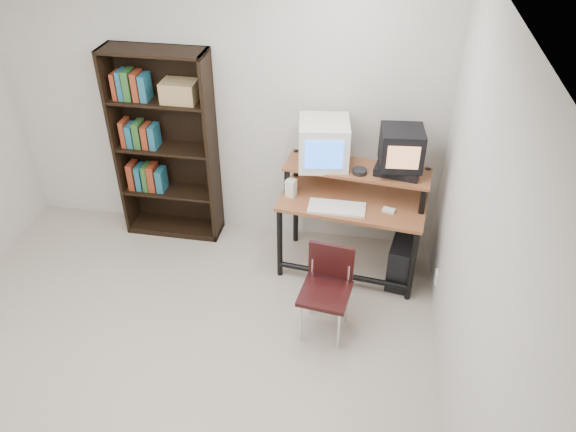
% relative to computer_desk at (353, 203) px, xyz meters
% --- Properties ---
extents(floor, '(4.00, 4.00, 0.01)m').
position_rel_computer_desk_xyz_m(floor, '(-1.25, -1.54, -0.70)').
color(floor, '#B6A997').
rests_on(floor, ground).
extents(ceiling, '(4.00, 4.00, 0.01)m').
position_rel_computer_desk_xyz_m(ceiling, '(-1.25, -1.54, 1.91)').
color(ceiling, white).
rests_on(ceiling, back_wall).
extents(back_wall, '(4.00, 0.01, 2.60)m').
position_rel_computer_desk_xyz_m(back_wall, '(-1.25, 0.46, 0.61)').
color(back_wall, beige).
rests_on(back_wall, floor).
extents(right_wall, '(0.01, 4.00, 2.60)m').
position_rel_computer_desk_xyz_m(right_wall, '(0.75, -1.54, 0.61)').
color(right_wall, beige).
rests_on(right_wall, floor).
extents(computer_desk, '(1.28, 0.74, 0.98)m').
position_rel_computer_desk_xyz_m(computer_desk, '(0.00, 0.00, 0.00)').
color(computer_desk, brown).
rests_on(computer_desk, floor).
extents(crt_monitor, '(0.46, 0.47, 0.39)m').
position_rel_computer_desk_xyz_m(crt_monitor, '(-0.29, 0.14, 0.47)').
color(crt_monitor, white).
rests_on(crt_monitor, computer_desk).
extents(vcr, '(0.40, 0.32, 0.08)m').
position_rel_computer_desk_xyz_m(vcr, '(0.34, 0.08, 0.32)').
color(vcr, black).
rests_on(vcr, computer_desk).
extents(crt_tv, '(0.37, 0.37, 0.32)m').
position_rel_computer_desk_xyz_m(crt_tv, '(0.35, 0.08, 0.52)').
color(crt_tv, black).
rests_on(crt_tv, vcr).
extents(cd_spindle, '(0.13, 0.13, 0.05)m').
position_rel_computer_desk_xyz_m(cd_spindle, '(0.03, 0.01, 0.30)').
color(cd_spindle, '#26262B').
rests_on(cd_spindle, computer_desk).
extents(keyboard, '(0.47, 0.21, 0.03)m').
position_rel_computer_desk_xyz_m(keyboard, '(-0.12, -0.17, 0.05)').
color(keyboard, white).
rests_on(keyboard, computer_desk).
extents(mousepad, '(0.23, 0.19, 0.01)m').
position_rel_computer_desk_xyz_m(mousepad, '(0.31, -0.14, 0.03)').
color(mousepad, black).
rests_on(mousepad, computer_desk).
extents(mouse, '(0.11, 0.08, 0.03)m').
position_rel_computer_desk_xyz_m(mouse, '(0.30, -0.14, 0.05)').
color(mouse, white).
rests_on(mouse, mousepad).
extents(desk_speaker, '(0.10, 0.10, 0.17)m').
position_rel_computer_desk_xyz_m(desk_speaker, '(-0.53, -0.03, 0.11)').
color(desk_speaker, white).
rests_on(desk_speaker, computer_desk).
extents(pc_tower, '(0.27, 0.48, 0.42)m').
position_rel_computer_desk_xyz_m(pc_tower, '(0.47, -0.09, -0.48)').
color(pc_tower, black).
rests_on(pc_tower, floor).
extents(school_chair, '(0.42, 0.42, 0.74)m').
position_rel_computer_desk_xyz_m(school_chair, '(-0.12, -0.78, -0.24)').
color(school_chair, black).
rests_on(school_chair, floor).
extents(bookshelf, '(0.92, 0.31, 1.83)m').
position_rel_computer_desk_xyz_m(bookshelf, '(-1.76, 0.32, 0.25)').
color(bookshelf, black).
rests_on(bookshelf, floor).
extents(wall_outlet, '(0.02, 0.08, 0.12)m').
position_rel_computer_desk_xyz_m(wall_outlet, '(0.74, -0.39, -0.39)').
color(wall_outlet, beige).
rests_on(wall_outlet, right_wall).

